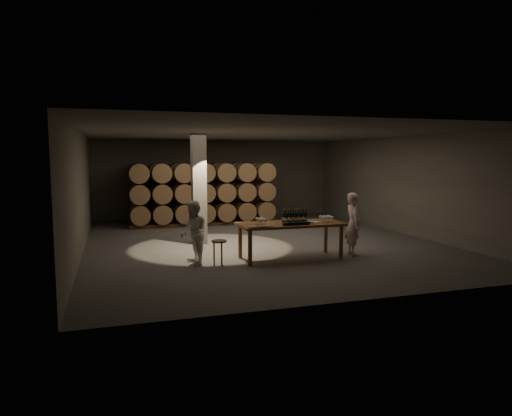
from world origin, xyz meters
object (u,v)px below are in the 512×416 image
object	(u,v)px
plate	(314,222)
stool	(219,245)
person_woman	(194,233)
notebook_near	(264,227)
tasting_table	(291,227)
person_man	(353,224)
bottle_cluster	(295,218)

from	to	relation	value
plate	stool	world-z (taller)	plate
person_woman	notebook_near	bearing A→B (deg)	63.02
tasting_table	person_woman	distance (m)	2.41
plate	person_man	size ratio (longest dim) A/B	0.19
plate	notebook_near	size ratio (longest dim) A/B	1.16
notebook_near	person_man	distance (m)	2.58
bottle_cluster	notebook_near	distance (m)	1.06
bottle_cluster	plate	distance (m)	0.50
tasting_table	stool	xyz separation A→B (m)	(-1.85, -0.15, -0.31)
tasting_table	stool	world-z (taller)	tasting_table
tasting_table	plate	world-z (taller)	plate
tasting_table	notebook_near	size ratio (longest dim) A/B	9.69
stool	tasting_table	bearing A→B (deg)	4.70
bottle_cluster	stool	bearing A→B (deg)	-175.80
tasting_table	notebook_near	bearing A→B (deg)	-152.24
tasting_table	notebook_near	world-z (taller)	notebook_near
tasting_table	bottle_cluster	size ratio (longest dim) A/B	4.28
bottle_cluster	person_man	distance (m)	1.61
person_man	notebook_near	bearing A→B (deg)	107.04
stool	person_woman	bearing A→B (deg)	155.65
stool	person_man	world-z (taller)	person_man
bottle_cluster	person_woman	distance (m)	2.53
plate	person_man	xyz separation A→B (m)	(1.11, -0.01, -0.10)
bottle_cluster	person_woman	world-z (taller)	person_woman
bottle_cluster	plate	size ratio (longest dim) A/B	1.96
notebook_near	stool	world-z (taller)	notebook_near
plate	stool	distance (m)	2.48
person_woman	tasting_table	bearing A→B (deg)	80.14
plate	person_man	bearing A→B (deg)	-0.50
plate	stool	xyz separation A→B (m)	(-2.44, -0.08, -0.42)
notebook_near	tasting_table	bearing A→B (deg)	32.58
notebook_near	stool	distance (m)	1.13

